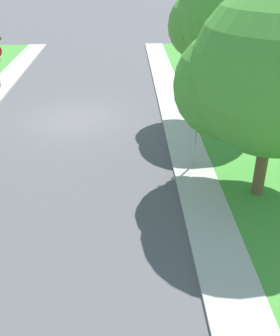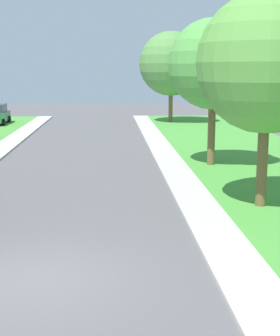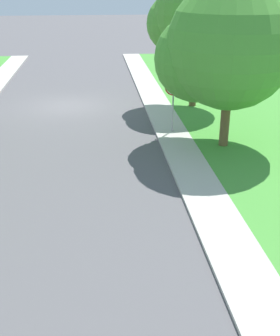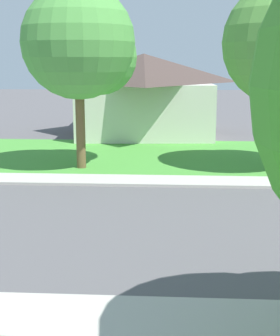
{
  "view_description": "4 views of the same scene",
  "coord_description": "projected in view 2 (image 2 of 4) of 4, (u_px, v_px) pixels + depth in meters",
  "views": [
    {
      "loc": [
        -2.38,
        17.1,
        6.82
      ],
      "look_at": [
        -2.74,
        7.3,
        1.4
      ],
      "focal_mm": 42.38,
      "sensor_mm": 36.0,
      "label": 1
    },
    {
      "loc": [
        1.71,
        -10.81,
        4.62
      ],
      "look_at": [
        2.68,
        5.77,
        1.4
      ],
      "focal_mm": 54.36,
      "sensor_mm": 36.0,
      "label": 2
    },
    {
      "loc": [
        -1.49,
        22.56,
        6.2
      ],
      "look_at": [
        -2.62,
        11.61,
        1.4
      ],
      "focal_mm": 46.95,
      "sensor_mm": 36.0,
      "label": 3
    },
    {
      "loc": [
        -11.94,
        9.89,
        4.22
      ],
      "look_at": [
        0.7,
        10.64,
        1.4
      ],
      "focal_mm": 51.84,
      "sensor_mm": 36.0,
      "label": 4
    }
  ],
  "objects": [
    {
      "name": "lawn_east",
      "position": [
        276.0,
        170.0,
        23.67
      ],
      "size": [
        8.0,
        56.0,
        0.08
      ],
      "primitive_type": "cube",
      "color": "#479338",
      "rests_on": "ground"
    },
    {
      "name": "sidewalk_east",
      "position": [
        176.0,
        171.0,
        23.39
      ],
      "size": [
        1.4,
        56.0,
        0.1
      ],
      "primitive_type": "cube",
      "color": "#B7B2A8",
      "rests_on": "ground"
    },
    {
      "name": "ground_plane",
      "position": [
        36.0,
        280.0,
        11.37
      ],
      "size": [
        120.0,
        120.0,
        0.0
      ],
      "primitive_type": "plane",
      "color": "#565456"
    },
    {
      "name": "tree_sidewalk_far",
      "position": [
        219.0,
        67.0,
        23.74
      ],
      "size": [
        4.59,
        4.27,
        7.02
      ],
      "color": "brown",
      "rests_on": "ground"
    },
    {
      "name": "tree_across_right",
      "position": [
        175.0,
        66.0,
        43.71
      ],
      "size": [
        5.94,
        5.52,
        7.89
      ],
      "color": "brown",
      "rests_on": "ground"
    },
    {
      "name": "tree_across_left",
      "position": [
        276.0,
        67.0,
        16.26
      ],
      "size": [
        4.94,
        4.6,
        7.15
      ],
      "color": "brown",
      "rests_on": "ground"
    }
  ]
}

